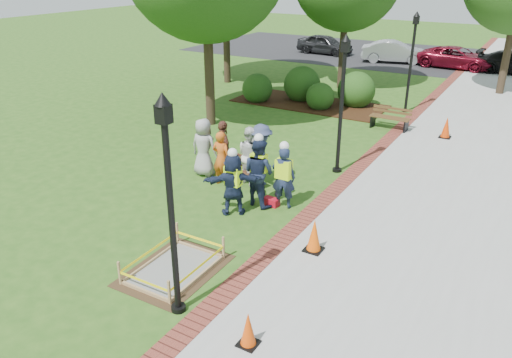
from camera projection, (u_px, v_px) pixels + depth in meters
The scene contains 31 objects.
ground at pixel (215, 228), 12.53m from camera, with size 100.00×100.00×0.00m, color #285116.
sidewalk at pixel (486, 145), 18.09m from camera, with size 6.00×60.00×0.02m, color #9E9E99.
brick_edging at pixel (397, 131), 19.60m from camera, with size 0.50×60.00×0.03m, color maroon.
mulch_bed at pixel (309, 103), 23.38m from camera, with size 7.00×3.00×0.05m, color #381E0F.
parking_lot at pixel (443, 60), 33.82m from camera, with size 36.00×12.00×0.01m, color black.
wet_concrete_pad at pixel (174, 261), 10.71m from camera, with size 1.72×2.32×0.55m.
bench_near at pixel (246, 176), 14.95m from camera, with size 1.43×0.90×0.73m.
bench_far at pixel (389, 123), 19.78m from camera, with size 1.57×0.58×0.84m.
cone_front at pixel (248, 330), 8.58m from camera, with size 0.35×0.35×0.69m.
cone_back at pixel (314, 236), 11.38m from camera, with size 0.41×0.41×0.81m.
cone_far at pixel (446, 128), 18.72m from camera, with size 0.42×0.42×0.82m.
toolbox at pixel (271, 202), 13.64m from camera, with size 0.43×0.24×0.22m, color #B20D1E.
lamp_near at pixel (170, 194), 8.59m from camera, with size 0.28×0.28×4.26m.
lamp_mid at pixel (342, 95), 14.90m from camera, with size 0.28×0.28×4.26m.
lamp_far at pixel (412, 55), 21.21m from camera, with size 0.28×0.28×4.26m.
shrub_a at pixel (257, 101), 23.79m from camera, with size 1.43×1.43×1.43m, color #1C4313.
shrub_b at pixel (301, 100), 24.05m from camera, with size 1.75×1.75×1.75m, color #1C4313.
shrub_c at pixel (319, 109), 22.61m from camera, with size 1.28×1.28×1.28m, color #1C4313.
shrub_d at pixel (355, 106), 23.06m from camera, with size 1.71×1.71×1.71m, color #1C4313.
shrub_e at pixel (311, 98), 24.40m from camera, with size 1.04×1.04×1.04m, color #1C4313.
casual_person_a at pixel (204, 147), 15.30m from camera, with size 0.59×0.38×1.80m.
casual_person_b at pixel (221, 158), 14.66m from camera, with size 0.53×0.34×1.65m.
casual_person_c at pixel (250, 155), 14.75m from camera, with size 0.66×0.58×1.75m.
casual_person_d at pixel (223, 149), 15.25m from camera, with size 0.67×0.62×1.76m.
casual_person_e at pixel (261, 155), 14.69m from camera, with size 0.70×0.66×1.83m.
hivis_worker_a at pixel (233, 182), 12.90m from camera, with size 0.64×0.59×1.84m.
hivis_worker_b at pixel (284, 175), 13.24m from camera, with size 0.63×0.49×1.89m.
hivis_worker_c at pixel (259, 170), 13.37m from camera, with size 0.68×0.52×2.04m.
parked_car_a at pixel (324, 54), 35.90m from camera, with size 4.57×1.98×1.49m, color black.
parked_car_b at pixel (393, 63), 32.85m from camera, with size 4.63×2.01×1.51m, color #AFB0B5.
parked_car_c at pixel (456, 68), 31.15m from camera, with size 4.31×1.88×1.41m, color maroon.
Camera 1 is at (6.48, -8.93, 6.16)m, focal length 35.00 mm.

